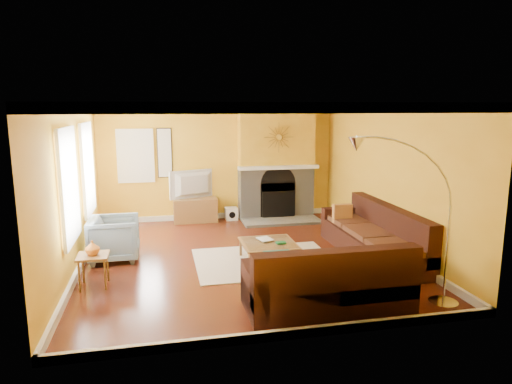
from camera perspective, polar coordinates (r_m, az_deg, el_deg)
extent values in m
cube|color=maroon|center=(8.24, -1.76, -8.22)|extent=(5.50, 6.00, 0.02)
cube|color=white|center=(7.79, -1.88, 11.06)|extent=(5.50, 6.00, 0.02)
cube|color=yellow|center=(10.85, -4.68, 3.73)|extent=(5.50, 0.02, 2.70)
cube|color=yellow|center=(5.03, 4.36, -4.41)|extent=(5.50, 0.02, 2.70)
cube|color=yellow|center=(7.90, -21.92, 0.37)|extent=(0.02, 6.00, 2.70)
cube|color=yellow|center=(8.82, 16.13, 1.73)|extent=(0.02, 6.00, 2.70)
cube|color=white|center=(9.14, -20.40, 2.74)|extent=(0.06, 1.22, 1.72)
cube|color=white|center=(7.28, -22.47, 0.72)|extent=(0.06, 1.22, 1.72)
cube|color=white|center=(10.70, -14.83, 4.39)|extent=(0.82, 0.06, 1.22)
cube|color=white|center=(10.69, -11.35, 4.80)|extent=(0.34, 0.04, 1.14)
cube|color=white|center=(10.68, 2.86, 3.10)|extent=(1.92, 0.22, 0.08)
cube|color=gray|center=(10.62, 3.23, -3.66)|extent=(1.80, 0.70, 0.06)
cube|color=beige|center=(8.02, 1.12, -8.61)|extent=(2.40, 1.80, 0.02)
cube|color=olive|center=(10.72, -7.59, -2.25)|extent=(1.00, 0.45, 0.55)
imported|color=black|center=(10.60, -7.67, 0.93)|extent=(1.12, 0.53, 0.66)
cube|color=white|center=(10.87, -3.11, -2.70)|extent=(0.29, 0.29, 0.29)
imported|color=gray|center=(8.37, -17.28, -5.56)|extent=(0.85, 0.82, 0.77)
imported|color=orange|center=(7.19, -19.78, -6.57)|extent=(0.21, 0.21, 0.22)
imported|color=white|center=(7.93, 0.44, -6.04)|extent=(0.29, 0.35, 0.03)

